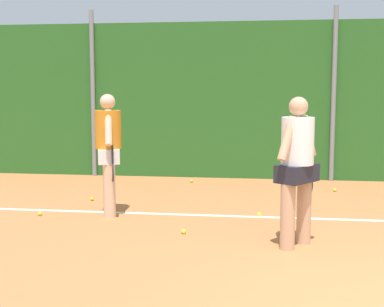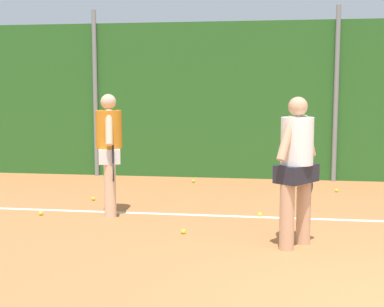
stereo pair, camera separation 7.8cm
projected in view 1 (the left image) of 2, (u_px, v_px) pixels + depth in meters
ground_plane at (377, 245)px, 6.69m from camera, size 27.55×27.55×0.00m
hedge_fence_backdrop at (332, 101)px, 11.34m from camera, size 17.91×0.25×3.35m
fence_post_left at (93, 94)px, 11.83m from camera, size 0.10×0.10×3.62m
fence_post_center at (334, 95)px, 11.15m from camera, size 0.10×0.10×3.62m
court_baseline_paint at (359, 220)px, 7.96m from camera, size 13.09×0.10×0.01m
player_foreground_near at (297, 164)px, 6.53m from camera, size 0.57×0.73×1.84m
player_midcourt at (108, 148)px, 8.21m from camera, size 0.47×0.80×1.85m
tennis_ball_0 at (191, 181)px, 11.14m from camera, size 0.07×0.07×0.07m
tennis_ball_1 at (40, 214)px, 8.23m from camera, size 0.07×0.07×0.07m
tennis_ball_2 at (92, 199)px, 9.34m from camera, size 0.07×0.07×0.07m
tennis_ball_3 at (184, 232)px, 7.20m from camera, size 0.07×0.07×0.07m
tennis_ball_5 at (335, 190)px, 10.15m from camera, size 0.07×0.07×0.07m
tennis_ball_7 at (259, 214)px, 8.19m from camera, size 0.07×0.07×0.07m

